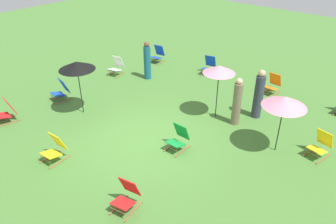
{
  "coord_description": "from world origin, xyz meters",
  "views": [
    {
      "loc": [
        6.17,
        -6.06,
        6.05
      ],
      "look_at": [
        0.0,
        1.2,
        0.5
      ],
      "focal_mm": 35.16,
      "sensor_mm": 36.0,
      "label": 1
    }
  ],
  "objects_px": {
    "deckchair_9": "(7,111)",
    "person_0": "(147,61)",
    "deckchair_7": "(178,138)",
    "person_2": "(237,103)",
    "deckchair_8": "(55,149)",
    "person_1": "(259,95)",
    "deckchair_5": "(127,196)",
    "deckchair_6": "(273,84)",
    "deckchair_3": "(117,66)",
    "deckchair_0": "(61,91)",
    "deckchair_4": "(321,145)",
    "umbrella_2": "(285,102)",
    "deckchair_1": "(158,55)",
    "umbrella_0": "(77,66)",
    "deckchair_2": "(209,66)",
    "umbrella_1": "(219,70)"
  },
  "relations": [
    {
      "from": "deckchair_2",
      "to": "deckchair_5",
      "type": "xyz_separation_m",
      "value": [
        3.11,
        -8.06,
        0.0
      ]
    },
    {
      "from": "deckchair_8",
      "to": "person_1",
      "type": "distance_m",
      "value": 6.86
    },
    {
      "from": "umbrella_0",
      "to": "deckchair_3",
      "type": "bearing_deg",
      "value": 117.84
    },
    {
      "from": "deckchair_4",
      "to": "deckchair_7",
      "type": "height_order",
      "value": "same"
    },
    {
      "from": "deckchair_3",
      "to": "deckchair_8",
      "type": "relative_size",
      "value": 1.0
    },
    {
      "from": "deckchair_3",
      "to": "deckchair_8",
      "type": "distance_m",
      "value": 6.26
    },
    {
      "from": "deckchair_6",
      "to": "deckchair_7",
      "type": "relative_size",
      "value": 1.0
    },
    {
      "from": "deckchair_2",
      "to": "deckchair_4",
      "type": "height_order",
      "value": "same"
    },
    {
      "from": "deckchair_7",
      "to": "deckchair_9",
      "type": "bearing_deg",
      "value": -155.1
    },
    {
      "from": "deckchair_5",
      "to": "deckchair_6",
      "type": "relative_size",
      "value": 1.0
    },
    {
      "from": "deckchair_3",
      "to": "deckchair_5",
      "type": "xyz_separation_m",
      "value": [
        6.23,
        -5.29,
        0.0
      ]
    },
    {
      "from": "deckchair_0",
      "to": "deckchair_4",
      "type": "bearing_deg",
      "value": 28.12
    },
    {
      "from": "deckchair_9",
      "to": "person_0",
      "type": "height_order",
      "value": "person_0"
    },
    {
      "from": "deckchair_3",
      "to": "deckchair_4",
      "type": "relative_size",
      "value": 0.99
    },
    {
      "from": "deckchair_5",
      "to": "deckchair_7",
      "type": "height_order",
      "value": "same"
    },
    {
      "from": "umbrella_0",
      "to": "person_0",
      "type": "height_order",
      "value": "umbrella_0"
    },
    {
      "from": "deckchair_0",
      "to": "person_0",
      "type": "relative_size",
      "value": 0.5
    },
    {
      "from": "person_1",
      "to": "deckchair_8",
      "type": "bearing_deg",
      "value": 48.1
    },
    {
      "from": "deckchair_4",
      "to": "deckchair_0",
      "type": "bearing_deg",
      "value": -149.4
    },
    {
      "from": "deckchair_9",
      "to": "umbrella_2",
      "type": "bearing_deg",
      "value": 40.48
    },
    {
      "from": "deckchair_0",
      "to": "deckchair_2",
      "type": "xyz_separation_m",
      "value": [
        2.93,
        5.81,
        0.0
      ]
    },
    {
      "from": "umbrella_0",
      "to": "deckchair_1",
      "type": "bearing_deg",
      "value": 102.94
    },
    {
      "from": "deckchair_7",
      "to": "deckchair_9",
      "type": "height_order",
      "value": "same"
    },
    {
      "from": "deckchair_4",
      "to": "person_0",
      "type": "xyz_separation_m",
      "value": [
        -7.69,
        0.76,
        0.43
      ]
    },
    {
      "from": "deckchair_1",
      "to": "person_0",
      "type": "distance_m",
      "value": 2.07
    },
    {
      "from": "deckchair_4",
      "to": "person_2",
      "type": "relative_size",
      "value": 0.5
    },
    {
      "from": "deckchair_2",
      "to": "deckchair_4",
      "type": "xyz_separation_m",
      "value": [
        5.94,
        -2.96,
        0.0
      ]
    },
    {
      "from": "deckchair_7",
      "to": "deckchair_6",
      "type": "bearing_deg",
      "value": 84.36
    },
    {
      "from": "umbrella_2",
      "to": "person_2",
      "type": "bearing_deg",
      "value": 162.76
    },
    {
      "from": "deckchair_5",
      "to": "umbrella_1",
      "type": "xyz_separation_m",
      "value": [
        -0.77,
        5.05,
        1.42
      ]
    },
    {
      "from": "person_0",
      "to": "person_1",
      "type": "relative_size",
      "value": 0.94
    },
    {
      "from": "deckchair_4",
      "to": "deckchair_6",
      "type": "distance_m",
      "value": 4.14
    },
    {
      "from": "person_2",
      "to": "deckchair_9",
      "type": "bearing_deg",
      "value": -95.94
    },
    {
      "from": "deckchair_1",
      "to": "deckchair_3",
      "type": "distance_m",
      "value": 2.37
    },
    {
      "from": "deckchair_5",
      "to": "umbrella_2",
      "type": "height_order",
      "value": "umbrella_2"
    },
    {
      "from": "deckchair_1",
      "to": "deckchair_5",
      "type": "xyz_separation_m",
      "value": [
        5.83,
        -7.63,
        0.0
      ]
    },
    {
      "from": "deckchair_7",
      "to": "person_2",
      "type": "relative_size",
      "value": 0.49
    },
    {
      "from": "deckchair_5",
      "to": "person_2",
      "type": "relative_size",
      "value": 0.49
    },
    {
      "from": "deckchair_0",
      "to": "deckchair_7",
      "type": "bearing_deg",
      "value": 14.77
    },
    {
      "from": "deckchair_5",
      "to": "deckchair_6",
      "type": "xyz_separation_m",
      "value": [
        -0.04,
        8.08,
        0.0
      ]
    },
    {
      "from": "deckchair_4",
      "to": "umbrella_2",
      "type": "bearing_deg",
      "value": -139.25
    },
    {
      "from": "deckchair_9",
      "to": "person_1",
      "type": "relative_size",
      "value": 0.47
    },
    {
      "from": "deckchair_1",
      "to": "deckchair_3",
      "type": "relative_size",
      "value": 1.0
    },
    {
      "from": "deckchair_7",
      "to": "deckchair_3",
      "type": "bearing_deg",
      "value": 155.16
    },
    {
      "from": "person_2",
      "to": "umbrella_2",
      "type": "bearing_deg",
      "value": 27.76
    },
    {
      "from": "deckchair_5",
      "to": "person_2",
      "type": "xyz_separation_m",
      "value": [
        0.02,
        5.06,
        0.43
      ]
    },
    {
      "from": "deckchair_3",
      "to": "person_2",
      "type": "height_order",
      "value": "person_2"
    },
    {
      "from": "deckchair_1",
      "to": "deckchair_2",
      "type": "xyz_separation_m",
      "value": [
        2.73,
        0.43,
        0.0
      ]
    },
    {
      "from": "deckchair_4",
      "to": "umbrella_0",
      "type": "distance_m",
      "value": 8.11
    },
    {
      "from": "deckchair_8",
      "to": "umbrella_2",
      "type": "distance_m",
      "value": 6.68
    }
  ]
}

